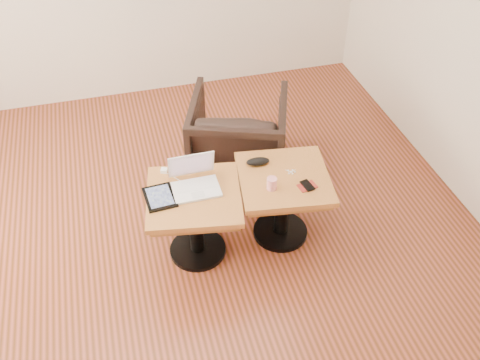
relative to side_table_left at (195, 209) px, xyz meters
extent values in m
cube|color=#552A12|center=(-0.11, 0.06, -0.42)|extent=(4.50, 4.50, 0.01)
cylinder|color=black|center=(0.00, 0.00, -0.40)|extent=(0.40, 0.40, 0.03)
cylinder|color=black|center=(0.00, 0.00, -0.14)|extent=(0.10, 0.10, 0.49)
cube|color=brown|center=(0.00, 0.00, 0.08)|extent=(0.65, 0.65, 0.04)
cube|color=#8D5C1D|center=(0.00, 0.00, 0.12)|extent=(0.71, 0.71, 0.04)
cylinder|color=black|center=(0.63, 0.01, -0.40)|extent=(0.40, 0.40, 0.03)
cylinder|color=black|center=(0.63, 0.01, -0.14)|extent=(0.10, 0.10, 0.49)
cube|color=brown|center=(0.63, 0.01, 0.08)|extent=(0.64, 0.64, 0.04)
cube|color=#8D5C1D|center=(0.63, 0.01, 0.12)|extent=(0.70, 0.70, 0.04)
cube|color=white|center=(0.02, 0.03, 0.15)|extent=(0.31, 0.22, 0.02)
cube|color=silver|center=(0.02, 0.06, 0.16)|extent=(0.25, 0.10, 0.00)
cube|color=silver|center=(0.02, -0.03, 0.16)|extent=(0.08, 0.06, 0.00)
cube|color=white|center=(0.02, 0.16, 0.26)|extent=(0.31, 0.06, 0.20)
cube|color=#A9503B|center=(0.02, 0.16, 0.26)|extent=(0.27, 0.05, 0.17)
cube|color=black|center=(-0.22, 0.02, 0.15)|extent=(0.21, 0.25, 0.02)
cube|color=#191E38|center=(-0.22, 0.02, 0.16)|extent=(0.17, 0.21, 0.00)
cube|color=white|center=(-0.15, 0.28, 0.15)|extent=(0.05, 0.05, 0.03)
ellipsoid|color=black|center=(0.50, 0.18, 0.17)|extent=(0.17, 0.09, 0.05)
cylinder|color=#E73A4B|center=(0.51, -0.08, 0.18)|extent=(0.08, 0.08, 0.09)
sphere|color=white|center=(0.69, 0.04, 0.15)|extent=(0.01, 0.01, 0.01)
sphere|color=white|center=(0.71, 0.05, 0.15)|extent=(0.01, 0.01, 0.01)
sphere|color=white|center=(0.68, 0.06, 0.15)|extent=(0.01, 0.01, 0.01)
sphere|color=white|center=(0.72, 0.03, 0.15)|extent=(0.01, 0.01, 0.01)
sphere|color=white|center=(0.67, 0.03, 0.15)|extent=(0.01, 0.01, 0.01)
sphere|color=white|center=(0.69, 0.02, 0.15)|extent=(0.01, 0.01, 0.01)
cylinder|color=white|center=(0.69, 0.04, 0.14)|extent=(0.06, 0.04, 0.00)
cube|color=maroon|center=(0.75, -0.13, 0.14)|extent=(0.14, 0.11, 0.01)
cube|color=black|center=(0.75, -0.13, 0.15)|extent=(0.08, 0.12, 0.01)
imported|color=black|center=(0.52, 0.81, -0.07)|extent=(0.97, 0.98, 0.70)
camera|label=1|loc=(-0.39, -2.57, 2.51)|focal=40.00mm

